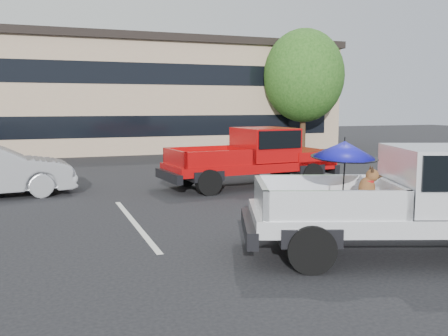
{
  "coord_description": "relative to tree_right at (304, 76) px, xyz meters",
  "views": [
    {
      "loc": [
        -4.87,
        -8.76,
        2.57
      ],
      "look_at": [
        -1.37,
        0.72,
        1.3
      ],
      "focal_mm": 40.0,
      "sensor_mm": 36.0,
      "label": 1
    }
  ],
  "objects": [
    {
      "name": "stripe_left",
      "position": [
        -12.0,
        -14.0,
        -4.21
      ],
      "size": [
        0.12,
        5.0,
        0.01
      ],
      "primitive_type": "cube",
      "color": "silver",
      "rests_on": "ground"
    },
    {
      "name": "motel_building",
      "position": [
        -7.0,
        4.99,
        -1.0
      ],
      "size": [
        20.4,
        8.4,
        6.3
      ],
      "color": "tan",
      "rests_on": "ground"
    },
    {
      "name": "ground",
      "position": [
        -9.0,
        -16.0,
        -4.21
      ],
      "size": [
        90.0,
        90.0,
        0.0
      ],
      "primitive_type": "plane",
      "color": "black",
      "rests_on": "ground"
    },
    {
      "name": "silver_pickup",
      "position": [
        -7.68,
        -18.11,
        -3.16
      ],
      "size": [
        6.02,
        3.75,
        2.06
      ],
      "rotation": [
        0.0,
        0.0,
        -0.34
      ],
      "color": "black",
      "rests_on": "ground"
    },
    {
      "name": "red_pickup",
      "position": [
        -7.26,
        -10.22,
        -3.19
      ],
      "size": [
        5.8,
        2.51,
        1.86
      ],
      "rotation": [
        0.0,
        0.0,
        0.1
      ],
      "color": "black",
      "rests_on": "ground"
    },
    {
      "name": "tree_back",
      "position": [
        -3.0,
        8.0,
        0.2
      ],
      "size": [
        4.68,
        4.68,
        7.11
      ],
      "color": "#332114",
      "rests_on": "ground"
    },
    {
      "name": "tree_right",
      "position": [
        0.0,
        0.0,
        0.0
      ],
      "size": [
        4.46,
        4.46,
        6.78
      ],
      "color": "#332114",
      "rests_on": "ground"
    },
    {
      "name": "stripe_right",
      "position": [
        -6.0,
        -14.0,
        -4.21
      ],
      "size": [
        0.12,
        5.0,
        0.01
      ],
      "primitive_type": "cube",
      "color": "silver",
      "rests_on": "ground"
    }
  ]
}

